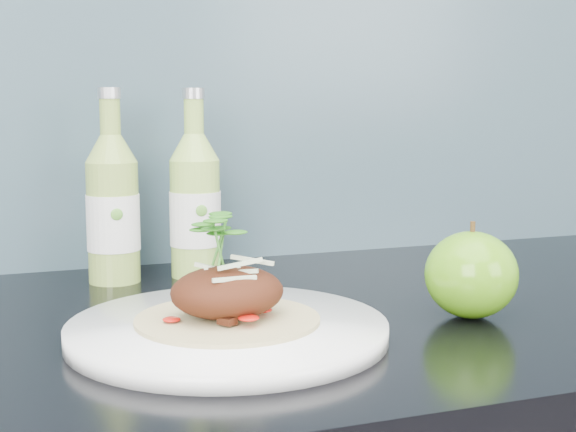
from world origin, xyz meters
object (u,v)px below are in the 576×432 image
Objects in this scene: dinner_plate at (228,330)px; cider_bottle_left at (113,209)px; cider_bottle_right at (195,206)px; green_apple at (471,275)px.

dinner_plate is 1.54× the size of cider_bottle_left.
dinner_plate is 1.54× the size of cider_bottle_right.
cider_bottle_left is 1.00× the size of cider_bottle_right.
green_apple is at bearing -2.92° from dinner_plate.
green_apple is 0.42m from cider_bottle_left.
cider_bottle_left is at bearing -172.02° from cider_bottle_right.
green_apple reaches higher than dinner_plate.
green_apple is 0.35m from cider_bottle_right.
green_apple is 0.42× the size of cider_bottle_left.
green_apple is at bearing -47.62° from cider_bottle_left.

